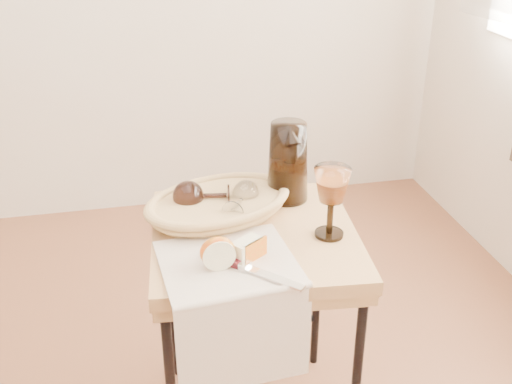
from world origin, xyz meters
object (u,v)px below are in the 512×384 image
object	(u,v)px
table_knife	(248,266)
pitcher	(288,162)
apple_half	(217,251)
tea_towel	(228,263)
bread_basket	(219,206)
side_table	(254,333)
goblet_lying_b	(240,201)
wine_goblet	(331,202)
goblet_lying_a	(206,196)

from	to	relation	value
table_knife	pitcher	bearing A→B (deg)	107.44
apple_half	tea_towel	bearing A→B (deg)	20.55
bread_basket	pitcher	world-z (taller)	pitcher
side_table	goblet_lying_b	world-z (taller)	goblet_lying_b
pitcher	apple_half	size ratio (longest dim) A/B	3.22
bread_basket	table_knife	bearing A→B (deg)	-105.04
wine_goblet	apple_half	world-z (taller)	wine_goblet
goblet_lying_a	table_knife	size ratio (longest dim) A/B	0.52
pitcher	apple_half	bearing A→B (deg)	-135.39
pitcher	bread_basket	bearing A→B (deg)	-170.33
table_knife	bread_basket	bearing A→B (deg)	139.83
tea_towel	side_table	bearing A→B (deg)	50.67
side_table	bread_basket	size ratio (longest dim) A/B	1.82
side_table	wine_goblet	size ratio (longest dim) A/B	3.52
wine_goblet	apple_half	bearing A→B (deg)	-163.94
tea_towel	apple_half	bearing A→B (deg)	-161.08
pitcher	side_table	bearing A→B (deg)	-135.12
goblet_lying_a	side_table	bearing A→B (deg)	140.87
side_table	table_knife	world-z (taller)	table_knife
goblet_lying_a	bread_basket	bearing A→B (deg)	162.30
bread_basket	pitcher	bearing A→B (deg)	-3.08
bread_basket	goblet_lying_b	bearing A→B (deg)	-41.37
goblet_lying_a	pitcher	world-z (taller)	pitcher
wine_goblet	table_knife	xyz separation A→B (m)	(-0.23, -0.12, -0.08)
bread_basket	apple_half	bearing A→B (deg)	-119.30
wine_goblet	tea_towel	bearing A→B (deg)	-164.71
bread_basket	goblet_lying_a	world-z (taller)	goblet_lying_a
side_table	tea_towel	xyz separation A→B (m)	(-0.09, -0.13, 0.33)
goblet_lying_b	table_knife	distance (m)	0.26
tea_towel	bread_basket	size ratio (longest dim) A/B	0.85
apple_half	table_knife	bearing A→B (deg)	-31.03
goblet_lying_a	wine_goblet	bearing A→B (deg)	156.97
side_table	tea_towel	size ratio (longest dim) A/B	2.13
bread_basket	goblet_lying_a	size ratio (longest dim) A/B	2.68
bread_basket	wine_goblet	distance (m)	0.30
bread_basket	apple_half	world-z (taller)	apple_half
pitcher	apple_half	distance (m)	0.39
tea_towel	goblet_lying_a	bearing A→B (deg)	88.51
pitcher	table_knife	xyz separation A→B (m)	(-0.18, -0.34, -0.09)
goblet_lying_b	tea_towel	bearing A→B (deg)	-169.08
table_knife	goblet_lying_a	bearing A→B (deg)	145.70
bread_basket	goblet_lying_b	size ratio (longest dim) A/B	3.09
goblet_lying_a	apple_half	xyz separation A→B (m)	(-0.01, -0.26, -0.01)
side_table	goblet_lying_b	size ratio (longest dim) A/B	5.61
goblet_lying_a	table_knife	distance (m)	0.30
table_knife	side_table	bearing A→B (deg)	119.06
bread_basket	wine_goblet	size ratio (longest dim) A/B	1.93
goblet_lying_b	pitcher	distance (m)	0.18
goblet_lying_b	wine_goblet	bearing A→B (deg)	-95.82
side_table	wine_goblet	xyz separation A→B (m)	(0.18, -0.06, 0.42)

